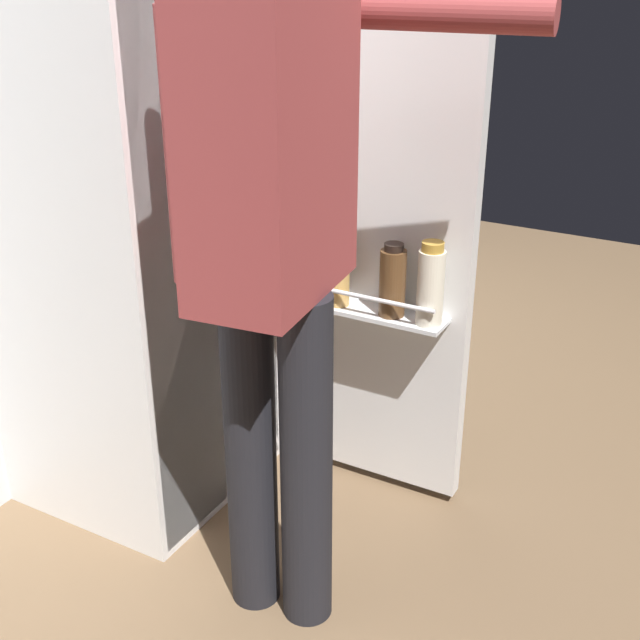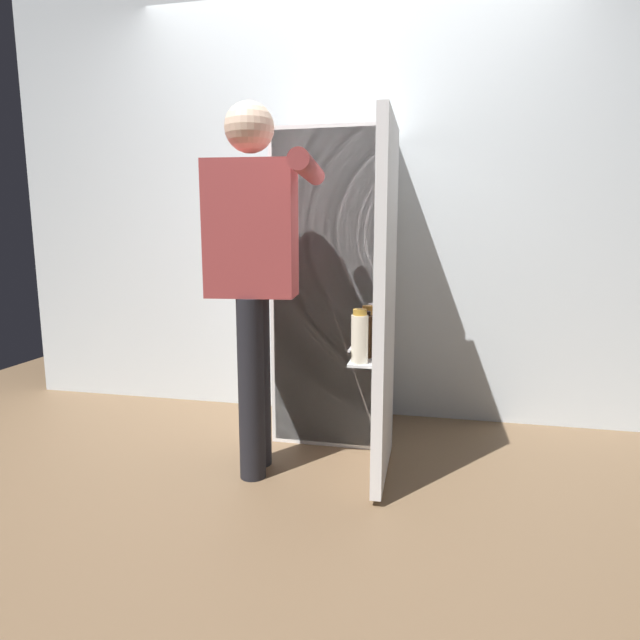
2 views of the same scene
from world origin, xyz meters
TOP-DOWN VIEW (x-y plane):
  - ground_plane at (0.00, 0.00)m, footprint 5.94×5.94m
  - kitchen_wall at (0.00, 0.87)m, footprint 4.40×0.10m
  - refrigerator at (0.02, 0.49)m, footprint 0.65×1.15m
  - person at (-0.26, -0.10)m, footprint 0.58×0.68m

SIDE VIEW (x-z plane):
  - ground_plane at x=0.00m, z-range 0.00..0.00m
  - refrigerator at x=0.02m, z-range 0.00..1.65m
  - person at x=-0.26m, z-range 0.17..1.85m
  - kitchen_wall at x=0.00m, z-range 0.00..2.64m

